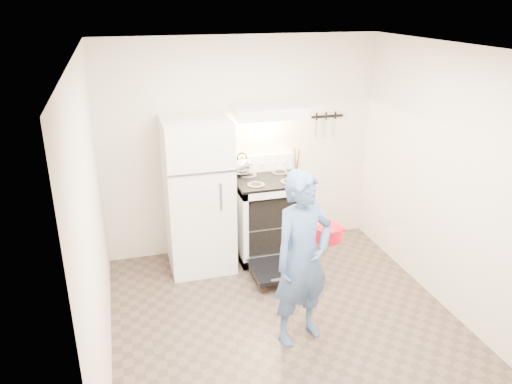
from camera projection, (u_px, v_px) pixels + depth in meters
floor at (291, 330)px, 4.61m from camera, size 3.60×3.60×0.00m
back_wall at (241, 147)px, 5.76m from camera, size 3.20×0.02×2.50m
refrigerator at (198, 195)px, 5.45m from camera, size 0.70×0.70×1.70m
stove_body at (268, 218)px, 5.82m from camera, size 0.76×0.65×0.92m
cooktop at (268, 180)px, 5.65m from camera, size 0.76×0.65×0.03m
backsplash at (261, 163)px, 5.86m from camera, size 0.76×0.07×0.20m
oven_door at (284, 268)px, 5.41m from camera, size 0.70×0.54×0.04m
oven_rack at (268, 220)px, 5.83m from camera, size 0.60×0.52×0.01m
range_hood at (267, 111)px, 5.43m from camera, size 0.76×0.50×0.12m
knife_strip at (327, 116)px, 5.91m from camera, size 0.40×0.02×0.03m
pizza_stone at (269, 221)px, 5.78m from camera, size 0.30×0.30×0.02m
tea_kettle at (242, 164)px, 5.71m from camera, size 0.22×0.18×0.27m
utensil_jar at (296, 176)px, 5.46m from camera, size 0.11×0.11×0.13m
person at (302, 259)px, 4.25m from camera, size 0.66×0.53×1.58m
dutch_oven at (328, 233)px, 4.53m from camera, size 0.34×0.27×0.22m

